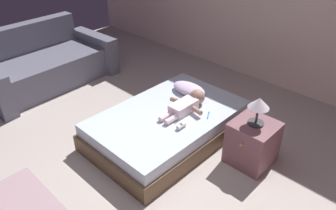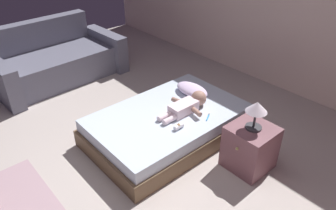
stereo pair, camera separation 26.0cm
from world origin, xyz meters
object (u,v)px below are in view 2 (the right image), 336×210
at_px(baby, 188,105).
at_px(nightstand, 250,147).
at_px(pillow, 192,90).
at_px(lamp, 257,109).
at_px(baby_bottle, 179,126).
at_px(toothbrush, 208,117).
at_px(bed, 168,125).
at_px(couch, 56,61).

height_order(baby, nightstand, baby).
bearing_deg(pillow, baby, -51.54).
xyz_separation_m(pillow, nightstand, (1.07, -0.21, -0.16)).
distance_m(lamp, baby_bottle, 0.84).
distance_m(baby, lamp, 0.89).
bearing_deg(pillow, nightstand, -11.07).
relative_size(baby, toothbrush, 5.24).
bearing_deg(bed, baby_bottle, -21.67).
bearing_deg(bed, pillow, 103.53).
height_order(toothbrush, lamp, lamp).
relative_size(bed, toothbrush, 14.24).
bearing_deg(baby_bottle, couch, -176.23).
relative_size(bed, lamp, 6.06).
xyz_separation_m(toothbrush, baby_bottle, (-0.06, -0.40, 0.02)).
height_order(baby, baby_bottle, baby).
relative_size(baby, couch, 0.34).
relative_size(pillow, baby, 0.69).
xyz_separation_m(pillow, baby, (0.24, -0.30, 0.01)).
xyz_separation_m(pillow, toothbrush, (0.50, -0.24, -0.05)).
bearing_deg(couch, lamp, 10.40).
bearing_deg(nightstand, pillow, 168.93).
xyz_separation_m(nightstand, lamp, (0.00, 0.00, 0.47)).
bearing_deg(bed, nightstand, 17.80).
xyz_separation_m(lamp, baby_bottle, (-0.63, -0.43, -0.34)).
bearing_deg(pillow, lamp, -11.06).
bearing_deg(pillow, bed, -76.47).
distance_m(pillow, nightstand, 1.10).
bearing_deg(toothbrush, bed, -143.78).
xyz_separation_m(bed, baby, (0.12, 0.21, 0.25)).
relative_size(toothbrush, couch, 0.07).
bearing_deg(couch, toothbrush, 11.94).
relative_size(baby, lamp, 2.23).
bearing_deg(couch, baby, 11.75).
xyz_separation_m(couch, baby_bottle, (2.67, 0.18, 0.08)).
height_order(pillow, lamp, lamp).
bearing_deg(bed, couch, -172.70).
bearing_deg(lamp, baby, -173.66).
bearing_deg(baby, toothbrush, 13.74).
bearing_deg(lamp, couch, -169.60).
xyz_separation_m(baby, couch, (-2.47, -0.51, -0.12)).
xyz_separation_m(baby, nightstand, (0.83, 0.09, -0.17)).
bearing_deg(baby_bottle, toothbrush, 81.50).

